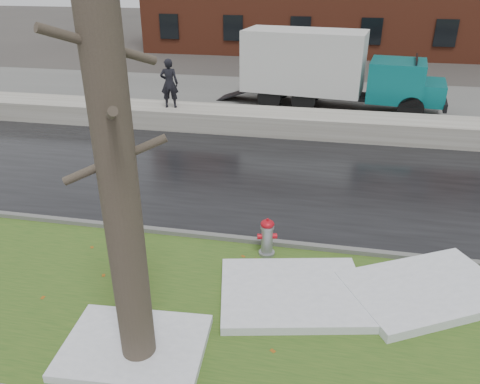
% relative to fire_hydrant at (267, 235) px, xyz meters
% --- Properties ---
extents(ground, '(120.00, 120.00, 0.00)m').
position_rel_fire_hydrant_xyz_m(ground, '(-1.04, -0.60, -0.49)').
color(ground, '#47423D').
rests_on(ground, ground).
extents(verge, '(60.00, 4.50, 0.04)m').
position_rel_fire_hydrant_xyz_m(verge, '(-1.04, -1.85, -0.47)').
color(verge, '#2B4F1A').
rests_on(verge, ground).
extents(road, '(60.00, 7.00, 0.03)m').
position_rel_fire_hydrant_xyz_m(road, '(-1.04, 3.90, -0.48)').
color(road, black).
rests_on(road, ground).
extents(parking_lot, '(60.00, 9.00, 0.03)m').
position_rel_fire_hydrant_xyz_m(parking_lot, '(-1.04, 12.40, -0.48)').
color(parking_lot, slate).
rests_on(parking_lot, ground).
extents(curb, '(60.00, 0.15, 0.14)m').
position_rel_fire_hydrant_xyz_m(curb, '(-1.04, 0.40, -0.42)').
color(curb, slate).
rests_on(curb, ground).
extents(snowbank, '(60.00, 1.60, 0.75)m').
position_rel_fire_hydrant_xyz_m(snowbank, '(-1.04, 8.10, -0.12)').
color(snowbank, beige).
rests_on(snowbank, ground).
extents(bg_tree_left, '(1.40, 1.62, 6.50)m').
position_rel_fire_hydrant_xyz_m(bg_tree_left, '(-13.04, 21.40, 2.84)').
color(bg_tree_left, brown).
rests_on(bg_tree_left, ground).
extents(bg_tree_center, '(1.40, 1.62, 6.50)m').
position_rel_fire_hydrant_xyz_m(bg_tree_center, '(-7.04, 25.40, 2.84)').
color(bg_tree_center, brown).
rests_on(bg_tree_center, ground).
extents(fire_hydrant, '(0.42, 0.39, 0.85)m').
position_rel_fire_hydrant_xyz_m(fire_hydrant, '(0.00, 0.00, 0.00)').
color(fire_hydrant, gray).
rests_on(fire_hydrant, verge).
extents(tree, '(1.25, 1.43, 6.39)m').
position_rel_fire_hydrant_xyz_m(tree, '(-1.52, -3.21, 2.77)').
color(tree, brown).
rests_on(tree, verge).
extents(box_truck, '(9.54, 3.20, 3.15)m').
position_rel_fire_hydrant_xyz_m(box_truck, '(0.80, 11.74, 1.17)').
color(box_truck, black).
rests_on(box_truck, ground).
extents(worker, '(0.71, 0.53, 1.78)m').
position_rel_fire_hydrant_xyz_m(worker, '(-4.76, 7.97, 1.15)').
color(worker, black).
rests_on(worker, snowbank).
extents(snow_patch_near, '(2.96, 2.50, 0.16)m').
position_rel_fire_hydrant_xyz_m(snow_patch_near, '(0.67, -1.29, -0.37)').
color(snow_patch_near, white).
rests_on(snow_patch_near, verge).
extents(snow_patch_far, '(2.30, 1.74, 0.14)m').
position_rel_fire_hydrant_xyz_m(snow_patch_far, '(-1.65, -3.10, -0.38)').
color(snow_patch_far, white).
rests_on(snow_patch_far, verge).
extents(snow_patch_side, '(3.32, 2.92, 0.18)m').
position_rel_fire_hydrant_xyz_m(snow_patch_side, '(3.06, -0.75, -0.36)').
color(snow_patch_side, white).
rests_on(snow_patch_side, verge).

